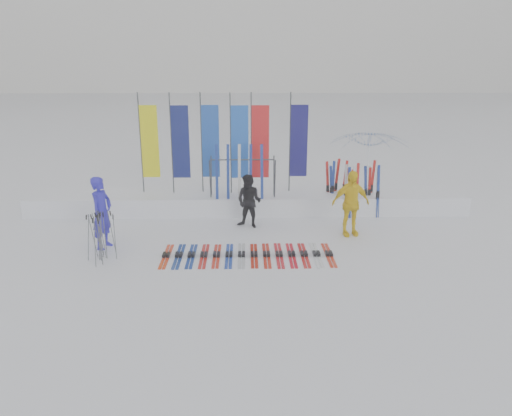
{
  "coord_description": "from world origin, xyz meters",
  "views": [
    {
      "loc": [
        -0.08,
        -11.04,
        4.85
      ],
      "look_at": [
        0.2,
        1.6,
        1.0
      ],
      "focal_mm": 35.0,
      "sensor_mm": 36.0,
      "label": 1
    }
  ],
  "objects_px": {
    "ski_row": "(248,255)",
    "tent_canopy": "(368,165)",
    "person_blue": "(102,213)",
    "person_black": "(249,201)",
    "person_yellow": "(351,203)",
    "ski_rack": "(243,172)"
  },
  "relations": [
    {
      "from": "tent_canopy",
      "to": "ski_rack",
      "type": "relative_size",
      "value": 1.34
    },
    {
      "from": "person_black",
      "to": "tent_canopy",
      "type": "distance_m",
      "value": 5.12
    },
    {
      "from": "person_blue",
      "to": "person_black",
      "type": "xyz_separation_m",
      "value": [
        3.84,
        1.57,
        -0.17
      ]
    },
    {
      "from": "person_blue",
      "to": "tent_canopy",
      "type": "height_order",
      "value": "tent_canopy"
    },
    {
      "from": "person_yellow",
      "to": "ski_row",
      "type": "distance_m",
      "value": 3.37
    },
    {
      "from": "person_blue",
      "to": "ski_row",
      "type": "xyz_separation_m",
      "value": [
        3.8,
        -0.69,
        -0.92
      ]
    },
    {
      "from": "ski_row",
      "to": "tent_canopy",
      "type": "bearing_deg",
      "value": 50.9
    },
    {
      "from": "person_blue",
      "to": "person_yellow",
      "type": "relative_size",
      "value": 1.03
    },
    {
      "from": "person_blue",
      "to": "person_black",
      "type": "bearing_deg",
      "value": -49.2
    },
    {
      "from": "ski_rack",
      "to": "ski_row",
      "type": "bearing_deg",
      "value": -87.62
    },
    {
      "from": "person_yellow",
      "to": "ski_rack",
      "type": "height_order",
      "value": "person_yellow"
    },
    {
      "from": "ski_row",
      "to": "ski_rack",
      "type": "distance_m",
      "value": 3.74
    },
    {
      "from": "ski_rack",
      "to": "person_blue",
      "type": "bearing_deg",
      "value": -142.5
    },
    {
      "from": "person_black",
      "to": "person_yellow",
      "type": "distance_m",
      "value": 2.92
    },
    {
      "from": "person_yellow",
      "to": "ski_rack",
      "type": "distance_m",
      "value": 3.63
    },
    {
      "from": "ski_row",
      "to": "person_black",
      "type": "bearing_deg",
      "value": 88.85
    },
    {
      "from": "person_blue",
      "to": "ski_row",
      "type": "distance_m",
      "value": 3.97
    },
    {
      "from": "person_yellow",
      "to": "ski_row",
      "type": "bearing_deg",
      "value": -162.44
    },
    {
      "from": "person_blue",
      "to": "person_yellow",
      "type": "height_order",
      "value": "person_blue"
    },
    {
      "from": "person_black",
      "to": "person_yellow",
      "type": "height_order",
      "value": "person_yellow"
    },
    {
      "from": "person_blue",
      "to": "tent_canopy",
      "type": "distance_m",
      "value": 9.2
    },
    {
      "from": "person_blue",
      "to": "ski_rack",
      "type": "xyz_separation_m",
      "value": [
        3.65,
        2.8,
        0.42
      ]
    }
  ]
}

